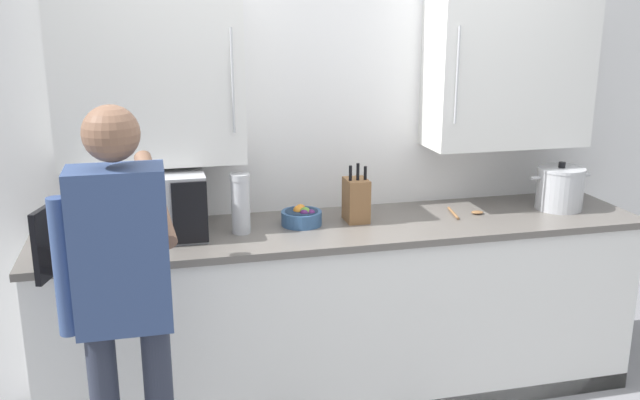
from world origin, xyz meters
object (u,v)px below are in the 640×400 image
(wooden_spoon, at_px, (466,213))
(knife_block, at_px, (356,200))
(thermos_flask, at_px, (241,203))
(person_figure, at_px, (123,289))
(microwave_oven, at_px, (137,206))
(stock_pot, at_px, (560,188))
(fruit_bowl, at_px, (302,216))

(wooden_spoon, xyz_separation_m, knife_block, (-0.59, 0.03, 0.10))
(thermos_flask, distance_m, person_figure, 0.90)
(microwave_oven, relative_size, knife_block, 2.49)
(microwave_oven, relative_size, wooden_spoon, 3.87)
(microwave_oven, xyz_separation_m, knife_block, (1.07, 0.02, -0.04))
(stock_pot, xyz_separation_m, knife_block, (-1.12, 0.05, -0.00))
(stock_pot, relative_size, knife_block, 1.14)
(microwave_oven, relative_size, person_figure, 0.45)
(thermos_flask, relative_size, fruit_bowl, 1.44)
(microwave_oven, relative_size, fruit_bowl, 3.75)
(person_figure, bearing_deg, knife_block, 34.63)
(wooden_spoon, relative_size, knife_block, 0.64)
(person_figure, bearing_deg, microwave_oven, 86.26)
(wooden_spoon, distance_m, stock_pot, 0.54)
(thermos_flask, bearing_deg, knife_block, 5.51)
(thermos_flask, relative_size, stock_pot, 0.84)
(wooden_spoon, height_order, knife_block, knife_block)
(microwave_oven, height_order, thermos_flask, microwave_oven)
(thermos_flask, height_order, stock_pot, thermos_flask)
(stock_pot, bearing_deg, person_figure, -162.07)
(stock_pot, relative_size, fruit_bowl, 1.71)
(fruit_bowl, relative_size, person_figure, 0.12)
(knife_block, bearing_deg, thermos_flask, -174.49)
(thermos_flask, height_order, fruit_bowl, thermos_flask)
(wooden_spoon, bearing_deg, person_figure, -156.54)
(thermos_flask, xyz_separation_m, stock_pot, (1.71, 0.01, -0.03))
(thermos_flask, bearing_deg, microwave_oven, 175.19)
(knife_block, bearing_deg, stock_pot, -2.46)
(microwave_oven, bearing_deg, knife_block, 0.89)
(wooden_spoon, height_order, fruit_bowl, fruit_bowl)
(thermos_flask, xyz_separation_m, fruit_bowl, (0.31, 0.06, -0.10))
(wooden_spoon, distance_m, fruit_bowl, 0.88)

